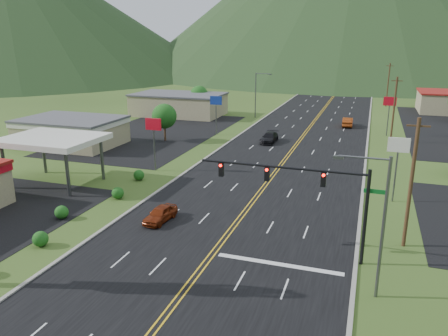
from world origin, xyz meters
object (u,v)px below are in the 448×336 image
(car_dark_mid, at_px, (269,138))
(car_red_far, at_px, (348,122))
(car_red_near, at_px, (160,214))
(streetlight_west, at_px, (257,92))
(gas_canopy, at_px, (52,141))
(streetlight_east, at_px, (378,219))
(traffic_signal, at_px, (308,187))

(car_dark_mid, xyz_separation_m, car_red_far, (10.63, 17.11, 0.09))
(car_red_near, bearing_deg, streetlight_west, 101.05)
(car_dark_mid, bearing_deg, gas_canopy, -123.12)
(gas_canopy, height_order, car_red_far, gas_canopy)
(car_red_far, bearing_deg, car_dark_mid, 56.68)
(gas_canopy, relative_size, car_red_near, 2.53)
(gas_canopy, bearing_deg, car_dark_mid, 56.65)
(streetlight_west, bearing_deg, car_red_near, -84.39)
(gas_canopy, distance_m, car_red_far, 52.63)
(gas_canopy, distance_m, car_red_near, 17.17)
(streetlight_west, height_order, car_dark_mid, streetlight_west)
(streetlight_east, xyz_separation_m, streetlight_west, (-22.86, 60.00, 0.00))
(streetlight_east, height_order, car_red_far, streetlight_east)
(streetlight_west, distance_m, car_dark_mid, 22.71)
(streetlight_east, height_order, gas_canopy, streetlight_east)
(car_red_near, bearing_deg, traffic_signal, -4.29)
(traffic_signal, relative_size, streetlight_east, 1.46)
(streetlight_east, distance_m, car_red_far, 56.49)
(traffic_signal, distance_m, streetlight_west, 58.88)
(streetlight_west, height_order, car_red_far, streetlight_west)
(streetlight_east, relative_size, car_dark_mid, 1.76)
(traffic_signal, bearing_deg, streetlight_east, -40.39)
(streetlight_west, xyz_separation_m, gas_canopy, (-10.32, -48.00, -0.31))
(car_red_near, xyz_separation_m, car_dark_mid, (2.17, 32.80, 0.07))
(car_red_near, distance_m, car_red_far, 51.53)
(traffic_signal, height_order, streetlight_west, streetlight_west)
(traffic_signal, height_order, car_red_far, traffic_signal)
(car_dark_mid, bearing_deg, streetlight_west, 109.78)
(car_red_near, height_order, car_red_far, car_red_far)
(traffic_signal, xyz_separation_m, streetlight_west, (-18.16, 56.00, -0.15))
(streetlight_east, bearing_deg, car_dark_mid, 111.55)
(streetlight_east, distance_m, streetlight_west, 64.21)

